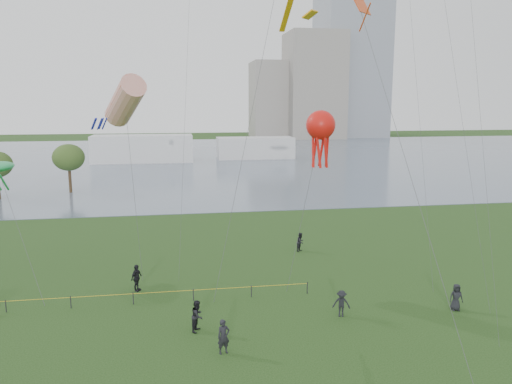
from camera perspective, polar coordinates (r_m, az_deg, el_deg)
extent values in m
cube|color=slate|center=(120.10, -6.88, 3.84)|extent=(400.00, 120.00, 0.08)
cube|color=gray|center=(188.31, 6.60, 11.95)|extent=(20.00, 20.00, 38.00)
cube|color=gray|center=(190.83, 1.95, 10.48)|extent=(16.00, 18.00, 28.00)
cube|color=silver|center=(114.97, -12.81, 4.87)|extent=(22.00, 8.00, 6.00)
cube|color=silver|center=(119.25, -0.10, 5.07)|extent=(18.00, 7.00, 5.00)
cylinder|color=#372819|center=(78.92, -20.47, 1.08)|extent=(0.44, 0.44, 3.26)
ellipsoid|color=#3B5521|center=(78.46, -20.64, 3.72)|extent=(4.64, 4.64, 3.91)
cylinder|color=black|center=(36.64, -26.68, -11.57)|extent=(0.07, 0.07, 0.85)
cylinder|color=black|center=(35.63, -20.42, -11.71)|extent=(0.07, 0.07, 0.85)
cylinder|color=black|center=(35.06, -13.86, -11.72)|extent=(0.07, 0.07, 0.85)
cylinder|color=black|center=(34.93, -7.17, -11.57)|extent=(0.07, 0.07, 0.85)
cylinder|color=black|center=(35.26, -0.54, -11.27)|extent=(0.07, 0.07, 0.85)
cylinder|color=black|center=(36.04, 5.88, -10.84)|extent=(0.07, 0.07, 0.85)
cylinder|color=yellow|center=(34.94, -13.88, -11.22)|extent=(24.00, 0.03, 0.03)
imported|color=black|center=(30.48, -6.69, -13.87)|extent=(1.03, 1.13, 1.89)
imported|color=black|center=(32.61, 9.73, -12.45)|extent=(1.26, 0.96, 1.72)
imported|color=black|center=(37.13, -13.50, -9.52)|extent=(1.00, 1.22, 1.95)
imported|color=black|center=(35.53, 21.90, -11.08)|extent=(0.93, 0.68, 1.77)
imported|color=black|center=(27.92, -3.73, -16.17)|extent=(0.79, 0.63, 1.91)
imported|color=black|center=(45.54, 5.11, -5.71)|extent=(1.04, 1.06, 1.72)
cylinder|color=#3F3F42|center=(33.98, -1.05, 6.69)|extent=(5.13, 3.39, 22.50)
cube|color=#FFA30D|center=(28.60, 6.19, 19.51)|extent=(0.95, 0.95, 0.42)
cylinder|color=#3F3F42|center=(38.43, -13.76, 0.00)|extent=(0.88, 1.65, 13.42)
cylinder|color=red|center=(38.69, -14.74, 10.01)|extent=(3.79, 5.21, 3.91)
cylinder|color=#181CAC|center=(37.69, -16.93, 7.47)|extent=(0.60, 1.13, 0.88)
cylinder|color=#181CAC|center=(38.10, -17.27, 7.48)|extent=(0.60, 1.13, 0.88)
cylinder|color=#181CAC|center=(38.02, -17.97, 7.44)|extent=(0.60, 1.13, 0.88)
cylinder|color=#181CAC|center=(37.56, -18.08, 7.40)|extent=(0.60, 1.13, 0.88)
cylinder|color=#181CAC|center=(37.35, -17.43, 7.43)|extent=(0.60, 1.13, 0.88)
cylinder|color=#3F3F42|center=(40.03, -25.40, -4.01)|extent=(4.90, 8.36, 8.38)
cylinder|color=green|center=(42.31, -26.85, 1.00)|extent=(0.16, 1.79, 1.54)
cylinder|color=#3F3F42|center=(35.01, 5.42, -2.09)|extent=(2.27, 0.08, 11.81)
sphere|color=red|center=(34.57, 7.40, 7.60)|extent=(2.01, 2.01, 2.01)
cylinder|color=red|center=(34.82, 8.13, 4.96)|extent=(0.18, 0.54, 2.60)
cylinder|color=red|center=(35.16, 7.53, 5.02)|extent=(0.49, 0.36, 2.61)
cylinder|color=red|center=(35.02, 6.74, 5.02)|extent=(0.49, 0.36, 2.61)
cylinder|color=red|center=(34.54, 6.54, 4.95)|extent=(0.18, 0.54, 2.60)
cylinder|color=red|center=(34.20, 7.14, 4.89)|extent=(0.49, 0.36, 2.61)
cylinder|color=red|center=(34.34, 7.94, 4.89)|extent=(0.49, 0.36, 2.61)
cylinder|color=#3F3F42|center=(26.03, 17.49, 1.26)|extent=(1.89, 11.75, 19.04)
cube|color=red|center=(31.25, 11.76, 20.50)|extent=(1.67, 1.67, 1.37)
cylinder|color=red|center=(30.26, 12.33, 18.90)|extent=(0.08, 1.58, 1.35)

